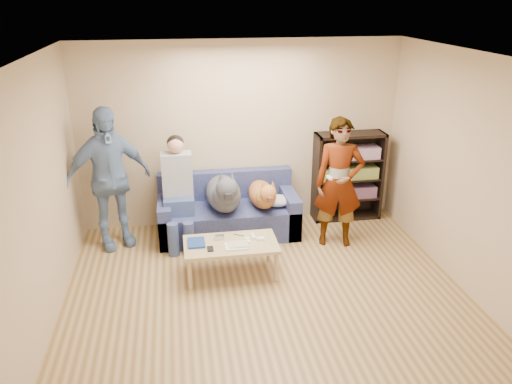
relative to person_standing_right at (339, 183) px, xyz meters
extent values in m
plane|color=olive|center=(-1.15, -1.55, -0.86)|extent=(5.00, 5.00, 0.00)
plane|color=white|center=(-1.15, -1.55, 1.74)|extent=(5.00, 5.00, 0.00)
plane|color=tan|center=(-1.15, 0.95, 0.44)|extent=(4.50, 0.00, 4.50)
plane|color=tan|center=(-3.40, -1.55, 0.44)|extent=(0.00, 5.00, 5.00)
plane|color=tan|center=(1.10, -1.55, 0.44)|extent=(0.00, 5.00, 5.00)
ellipsoid|color=#BABABF|center=(-0.72, 0.41, -0.37)|extent=(0.39, 0.33, 0.13)
imported|color=gray|center=(0.00, 0.00, 0.00)|extent=(0.70, 0.54, 1.72)
imported|color=#7990C3|center=(-2.94, 0.44, 0.08)|extent=(1.19, 0.84, 1.88)
cube|color=white|center=(-0.20, -0.20, 0.16)|extent=(0.05, 0.12, 0.03)
cube|color=navy|center=(-1.89, -0.53, -0.43)|extent=(0.20, 0.26, 0.03)
cube|color=silver|center=(-1.44, -0.68, -0.43)|extent=(0.26, 0.20, 0.02)
cube|color=#BFBA99|center=(-1.41, -0.66, -0.42)|extent=(0.22, 0.17, 0.01)
cube|color=#B9B8BD|center=(-1.61, -0.46, -0.42)|extent=(0.11, 0.06, 0.05)
cube|color=white|center=(-1.21, -0.48, -0.43)|extent=(0.04, 0.13, 0.03)
cube|color=white|center=(-1.13, -0.56, -0.43)|extent=(0.09, 0.06, 0.03)
cylinder|color=white|center=(-1.29, -0.60, -0.43)|extent=(0.07, 0.07, 0.02)
cylinder|color=white|center=(-1.29, -0.52, -0.43)|extent=(0.07, 0.07, 0.02)
cylinder|color=#C95C1C|center=(-1.51, -0.74, -0.44)|extent=(0.13, 0.06, 0.01)
cylinder|color=black|center=(-1.37, -0.40, -0.44)|extent=(0.13, 0.08, 0.01)
cube|color=black|center=(-1.74, -0.70, -0.43)|extent=(0.07, 0.12, 0.02)
cube|color=#515B93|center=(-1.40, 0.50, -0.65)|extent=(1.90, 0.85, 0.42)
cube|color=#515B93|center=(-1.40, 0.84, -0.24)|extent=(1.90, 0.18, 0.40)
cube|color=#515B93|center=(-2.26, 0.50, -0.57)|extent=(0.18, 0.85, 0.58)
cube|color=#515B93|center=(-0.54, 0.50, -0.57)|extent=(0.18, 0.85, 0.58)
cube|color=#3E5789|center=(-2.06, 0.42, -0.33)|extent=(0.40, 0.38, 0.22)
cylinder|color=#3D5A86|center=(-2.16, 0.00, -0.65)|extent=(0.14, 0.14, 0.47)
cylinder|color=#404C8E|center=(-1.96, 0.00, -0.65)|extent=(0.14, 0.14, 0.47)
cube|color=#ABACB0|center=(-2.06, 0.52, 0.06)|extent=(0.40, 0.24, 0.58)
sphere|color=tan|center=(-2.06, 0.52, 0.46)|extent=(0.21, 0.21, 0.21)
ellipsoid|color=black|center=(-2.06, 0.55, 0.49)|extent=(0.22, 0.22, 0.19)
ellipsoid|color=#53565E|center=(-1.46, 0.49, -0.24)|extent=(0.47, 0.97, 0.41)
sphere|color=#494B53|center=(-1.46, 0.17, -0.14)|extent=(0.35, 0.35, 0.35)
sphere|color=#4B4C55|center=(-1.46, -0.01, 0.02)|extent=(0.28, 0.28, 0.28)
cube|color=black|center=(-1.46, -0.13, -0.02)|extent=(0.09, 0.14, 0.08)
cone|color=#45454E|center=(-1.53, 0.02, 0.17)|extent=(0.09, 0.09, 0.14)
cone|color=#51535C|center=(-1.39, 0.02, 0.17)|extent=(0.09, 0.09, 0.14)
cylinder|color=#474950|center=(-1.46, 0.92, -0.28)|extent=(0.05, 0.32, 0.19)
ellipsoid|color=#B27036|center=(-0.93, 0.48, -0.29)|extent=(0.36, 0.75, 0.31)
sphere|color=#B96938|center=(-0.93, 0.18, -0.21)|extent=(0.27, 0.27, 0.27)
sphere|color=#C3833B|center=(-0.93, 0.02, -0.09)|extent=(0.22, 0.22, 0.22)
cube|color=#5B2F1F|center=(-0.93, -0.10, -0.12)|extent=(0.07, 0.10, 0.06)
cone|color=#AD6C34|center=(-0.99, 0.04, 0.02)|extent=(0.07, 0.07, 0.10)
cone|color=#AD7E35|center=(-0.87, 0.04, 0.02)|extent=(0.07, 0.07, 0.10)
cylinder|color=#B66637|center=(-0.93, 0.87, -0.32)|extent=(0.04, 0.24, 0.14)
cube|color=tan|center=(-1.49, -0.58, -0.46)|extent=(1.10, 0.60, 0.04)
cylinder|color=tan|center=(-1.99, -0.83, -0.67)|extent=(0.05, 0.05, 0.38)
cylinder|color=tan|center=(-0.99, -0.83, -0.67)|extent=(0.05, 0.05, 0.38)
cylinder|color=tan|center=(-1.99, -0.33, -0.67)|extent=(0.05, 0.05, 0.38)
cylinder|color=tan|center=(-0.99, -0.33, -0.67)|extent=(0.05, 0.05, 0.38)
cube|color=black|center=(-0.08, 0.77, -0.21)|extent=(0.04, 0.34, 1.30)
cube|color=black|center=(0.88, 0.77, -0.21)|extent=(0.04, 0.34, 1.30)
cube|color=black|center=(0.40, 0.77, 0.42)|extent=(1.00, 0.34, 0.04)
cube|color=black|center=(0.40, 0.77, -0.84)|extent=(1.00, 0.34, 0.04)
cube|color=black|center=(0.40, 0.93, -0.21)|extent=(1.00, 0.02, 1.30)
cube|color=black|center=(0.40, 0.77, -0.54)|extent=(0.94, 0.32, 0.03)
cube|color=black|center=(0.40, 0.77, -0.24)|extent=(0.94, 0.32, 0.02)
cube|color=black|center=(0.40, 0.77, 0.06)|extent=(0.94, 0.32, 0.02)
cube|color=#B23333|center=(0.40, 0.75, -0.44)|extent=(0.84, 0.24, 0.17)
cube|color=gold|center=(0.40, 0.75, -0.14)|extent=(0.84, 0.24, 0.17)
cube|color=#994C99|center=(0.40, 0.75, 0.16)|extent=(0.84, 0.24, 0.17)
camera|label=1|loc=(-2.05, -5.77, 2.30)|focal=35.00mm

